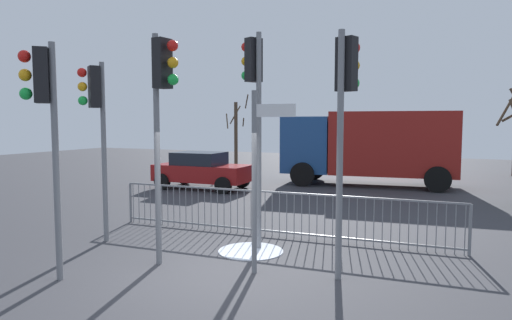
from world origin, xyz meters
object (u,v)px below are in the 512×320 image
object	(u,v)px
traffic_light_rear_right	(162,97)
traffic_light_mid_left	(254,92)
traffic_light_rear_left	(345,98)
traffic_light_mid_right	(96,111)
direction_sign_post	(257,173)
bare_tree_left	(236,131)
car_red_far	(202,170)
traffic_light_foreground_left	(44,107)
delivery_truck	(370,144)

from	to	relation	value
traffic_light_rear_right	traffic_light_mid_left	bearing A→B (deg)	157.07
traffic_light_rear_left	traffic_light_mid_left	distance (m)	2.45
traffic_light_mid_right	traffic_light_rear_right	xyz separation A→B (m)	(2.32, -0.77, 0.22)
direction_sign_post	bare_tree_left	distance (m)	19.92
bare_tree_left	car_red_far	bearing A→B (deg)	-71.61
traffic_light_rear_right	traffic_light_foreground_left	bearing A→B (deg)	-33.33
traffic_light_rear_left	delivery_truck	distance (m)	12.03
traffic_light_foreground_left	bare_tree_left	distance (m)	20.39
direction_sign_post	traffic_light_mid_left	bearing A→B (deg)	113.78
traffic_light_foreground_left	car_red_far	world-z (taller)	traffic_light_foreground_left
traffic_light_rear_left	traffic_light_mid_right	xyz separation A→B (m)	(-5.54, 0.06, -0.15)
bare_tree_left	traffic_light_mid_left	bearing A→B (deg)	-62.07
traffic_light_foreground_left	delivery_truck	world-z (taller)	traffic_light_foreground_left
traffic_light_mid_right	traffic_light_rear_left	bearing A→B (deg)	-144.78
traffic_light_foreground_left	traffic_light_rear_right	world-z (taller)	traffic_light_rear_right
direction_sign_post	car_red_far	size ratio (longest dim) A/B	0.84
traffic_light_mid_left	bare_tree_left	xyz separation A→B (m)	(-8.52, 16.08, -1.21)
traffic_light_mid_right	direction_sign_post	distance (m)	4.29
traffic_light_rear_right	car_red_far	world-z (taller)	traffic_light_rear_right
car_red_far	traffic_light_rear_right	bearing A→B (deg)	-64.65
traffic_light_mid_right	car_red_far	size ratio (longest dim) A/B	1.04
delivery_truck	traffic_light_mid_right	bearing A→B (deg)	66.27
traffic_light_foreground_left	delivery_truck	distance (m)	14.38
traffic_light_mid_right	delivery_truck	size ratio (longest dim) A/B	0.55
direction_sign_post	traffic_light_foreground_left	bearing A→B (deg)	-152.33
direction_sign_post	bare_tree_left	xyz separation A→B (m)	(-9.28, 17.62, 0.29)
direction_sign_post	delivery_truck	xyz separation A→B (m)	(-0.30, 12.28, -0.07)
traffic_light_foreground_left	bare_tree_left	xyz separation A→B (m)	(-6.22, 19.40, -0.83)
traffic_light_rear_right	delivery_truck	distance (m)	12.72
bare_tree_left	traffic_light_rear_left	bearing A→B (deg)	-58.04
traffic_light_rear_right	bare_tree_left	bearing A→B (deg)	-150.51
traffic_light_rear_left	traffic_light_mid_right	distance (m)	5.54
traffic_light_mid_right	delivery_truck	distance (m)	12.44
traffic_light_mid_right	bare_tree_left	xyz separation A→B (m)	(-5.17, 17.11, -0.83)
car_red_far	delivery_truck	bearing A→B (deg)	30.58
traffic_light_foreground_left	delivery_truck	bearing A→B (deg)	-52.13
delivery_truck	traffic_light_foreground_left	bearing A→B (deg)	73.10
traffic_light_mid_left	traffic_light_rear_left	bearing A→B (deg)	-91.73
traffic_light_rear_left	traffic_light_foreground_left	size ratio (longest dim) A/B	1.05
traffic_light_mid_left	traffic_light_mid_right	world-z (taller)	traffic_light_mid_left
traffic_light_mid_right	direction_sign_post	xyz separation A→B (m)	(4.11, -0.50, -1.12)
traffic_light_rear_right	direction_sign_post	distance (m)	2.25
traffic_light_mid_left	direction_sign_post	xyz separation A→B (m)	(0.76, -1.54, -1.51)
traffic_light_mid_left	delivery_truck	bearing A→B (deg)	22.32
car_red_far	bare_tree_left	size ratio (longest dim) A/B	0.90
traffic_light_mid_left	direction_sign_post	size ratio (longest dim) A/B	1.40
traffic_light_foreground_left	traffic_light_mid_left	bearing A→B (deg)	-75.76
traffic_light_mid_left	car_red_far	xyz separation A→B (m)	(-5.50, 6.99, -2.55)
delivery_truck	traffic_light_mid_left	bearing A→B (deg)	81.76
traffic_light_foreground_left	traffic_light_mid_left	distance (m)	4.05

